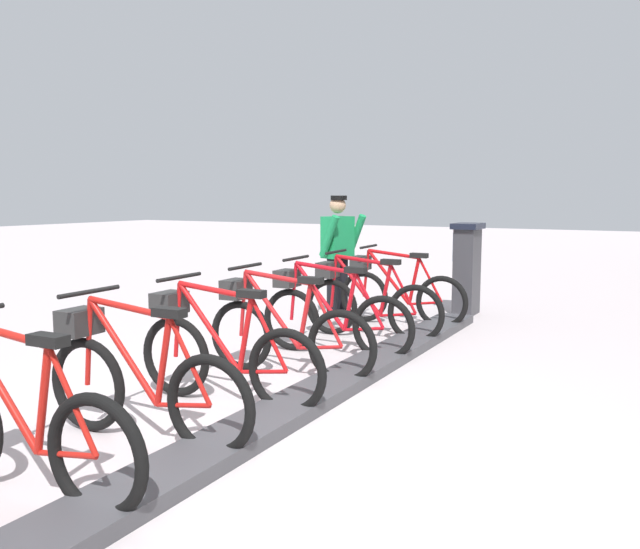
{
  "coord_description": "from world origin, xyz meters",
  "views": [
    {
      "loc": [
        -2.5,
        3.76,
        1.65
      ],
      "look_at": [
        0.5,
        -1.66,
        0.9
      ],
      "focal_mm": 36.29,
      "sensor_mm": 36.0,
      "label": 1
    }
  ],
  "objects_px": {
    "bike_docked_0": "(396,292)",
    "bike_docked_2": "(329,314)",
    "worker_near_rack": "(338,251)",
    "payment_kiosk": "(467,267)",
    "bike_docked_1": "(366,302)",
    "bike_docked_4": "(221,351)",
    "bike_docked_6": "(14,421)",
    "bike_docked_5": "(136,380)",
    "bike_docked_3": "(282,330)"
  },
  "relations": [
    {
      "from": "bike_docked_2",
      "to": "bike_docked_3",
      "type": "bearing_deg",
      "value": 90.0
    },
    {
      "from": "payment_kiosk",
      "to": "bike_docked_2",
      "type": "bearing_deg",
      "value": 79.25
    },
    {
      "from": "payment_kiosk",
      "to": "worker_near_rack",
      "type": "bearing_deg",
      "value": 36.77
    },
    {
      "from": "payment_kiosk",
      "to": "bike_docked_3",
      "type": "height_order",
      "value": "payment_kiosk"
    },
    {
      "from": "bike_docked_0",
      "to": "bike_docked_2",
      "type": "distance_m",
      "value": 1.83
    },
    {
      "from": "bike_docked_1",
      "to": "bike_docked_4",
      "type": "relative_size",
      "value": 1.0
    },
    {
      "from": "bike_docked_3",
      "to": "bike_docked_2",
      "type": "bearing_deg",
      "value": -90.0
    },
    {
      "from": "bike_docked_1",
      "to": "bike_docked_5",
      "type": "bearing_deg",
      "value": 90.0
    },
    {
      "from": "bike_docked_0",
      "to": "bike_docked_3",
      "type": "distance_m",
      "value": 2.75
    },
    {
      "from": "bike_docked_2",
      "to": "worker_near_rack",
      "type": "bearing_deg",
      "value": -65.09
    },
    {
      "from": "worker_near_rack",
      "to": "bike_docked_2",
      "type": "bearing_deg",
      "value": 114.91
    },
    {
      "from": "bike_docked_3",
      "to": "worker_near_rack",
      "type": "relative_size",
      "value": 1.04
    },
    {
      "from": "bike_docked_2",
      "to": "bike_docked_1",
      "type": "bearing_deg",
      "value": -90.0
    },
    {
      "from": "bike_docked_1",
      "to": "bike_docked_3",
      "type": "relative_size",
      "value": 1.0
    },
    {
      "from": "bike_docked_0",
      "to": "bike_docked_5",
      "type": "distance_m",
      "value": 4.58
    },
    {
      "from": "bike_docked_5",
      "to": "worker_near_rack",
      "type": "height_order",
      "value": "worker_near_rack"
    },
    {
      "from": "payment_kiosk",
      "to": "bike_docked_6",
      "type": "distance_m",
      "value": 6.71
    },
    {
      "from": "bike_docked_1",
      "to": "bike_docked_6",
      "type": "xyz_separation_m",
      "value": [
        0.0,
        4.58,
        0.0
      ]
    },
    {
      "from": "bike_docked_4",
      "to": "bike_docked_5",
      "type": "distance_m",
      "value": 0.92
    },
    {
      "from": "bike_docked_3",
      "to": "bike_docked_0",
      "type": "bearing_deg",
      "value": -90.0
    },
    {
      "from": "payment_kiosk",
      "to": "bike_docked_1",
      "type": "xyz_separation_m",
      "value": [
        0.57,
        2.1,
        -0.24
      ]
    },
    {
      "from": "bike_docked_0",
      "to": "bike_docked_6",
      "type": "distance_m",
      "value": 5.5
    },
    {
      "from": "bike_docked_2",
      "to": "bike_docked_5",
      "type": "bearing_deg",
      "value": 90.0
    },
    {
      "from": "bike_docked_0",
      "to": "payment_kiosk",
      "type": "bearing_deg",
      "value": -115.86
    },
    {
      "from": "bike_docked_0",
      "to": "bike_docked_4",
      "type": "bearing_deg",
      "value": 90.0
    },
    {
      "from": "payment_kiosk",
      "to": "bike_docked_1",
      "type": "distance_m",
      "value": 2.19
    },
    {
      "from": "bike_docked_0",
      "to": "bike_docked_2",
      "type": "bearing_deg",
      "value": 90.0
    },
    {
      "from": "bike_docked_4",
      "to": "bike_docked_6",
      "type": "bearing_deg",
      "value": 90.0
    },
    {
      "from": "bike_docked_6",
      "to": "bike_docked_4",
      "type": "bearing_deg",
      "value": -90.0
    },
    {
      "from": "bike_docked_0",
      "to": "bike_docked_5",
      "type": "bearing_deg",
      "value": 90.0
    },
    {
      "from": "payment_kiosk",
      "to": "bike_docked_2",
      "type": "distance_m",
      "value": 3.08
    },
    {
      "from": "bike_docked_1",
      "to": "bike_docked_3",
      "type": "bearing_deg",
      "value": 90.0
    },
    {
      "from": "bike_docked_6",
      "to": "bike_docked_1",
      "type": "bearing_deg",
      "value": -90.0
    },
    {
      "from": "bike_docked_2",
      "to": "bike_docked_6",
      "type": "xyz_separation_m",
      "value": [
        0.0,
        3.67,
        0.0
      ]
    },
    {
      "from": "payment_kiosk",
      "to": "worker_near_rack",
      "type": "relative_size",
      "value": 0.77
    },
    {
      "from": "payment_kiosk",
      "to": "bike_docked_0",
      "type": "xyz_separation_m",
      "value": [
        0.57,
        1.18,
        -0.24
      ]
    },
    {
      "from": "bike_docked_5",
      "to": "bike_docked_2",
      "type": "bearing_deg",
      "value": -90.0
    },
    {
      "from": "bike_docked_1",
      "to": "bike_docked_2",
      "type": "distance_m",
      "value": 0.92
    },
    {
      "from": "bike_docked_0",
      "to": "bike_docked_1",
      "type": "distance_m",
      "value": 0.92
    },
    {
      "from": "worker_near_rack",
      "to": "payment_kiosk",
      "type": "bearing_deg",
      "value": -143.23
    },
    {
      "from": "bike_docked_5",
      "to": "bike_docked_6",
      "type": "distance_m",
      "value": 0.92
    },
    {
      "from": "bike_docked_1",
      "to": "bike_docked_4",
      "type": "height_order",
      "value": "same"
    },
    {
      "from": "bike_docked_2",
      "to": "payment_kiosk",
      "type": "bearing_deg",
      "value": -100.75
    },
    {
      "from": "bike_docked_4",
      "to": "bike_docked_1",
      "type": "bearing_deg",
      "value": -90.0
    },
    {
      "from": "bike_docked_6",
      "to": "payment_kiosk",
      "type": "bearing_deg",
      "value": -94.89
    },
    {
      "from": "payment_kiosk",
      "to": "worker_near_rack",
      "type": "xyz_separation_m",
      "value": [
        1.46,
        1.09,
        0.24
      ]
    },
    {
      "from": "bike_docked_0",
      "to": "bike_docked_5",
      "type": "relative_size",
      "value": 1.0
    },
    {
      "from": "bike_docked_0",
      "to": "bike_docked_5",
      "type": "xyz_separation_m",
      "value": [
        0.0,
        4.58,
        0.0
      ]
    },
    {
      "from": "bike_docked_1",
      "to": "bike_docked_4",
      "type": "bearing_deg",
      "value": 90.0
    },
    {
      "from": "bike_docked_5",
      "to": "bike_docked_6",
      "type": "relative_size",
      "value": 1.0
    }
  ]
}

